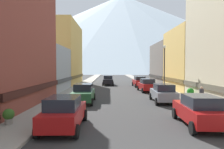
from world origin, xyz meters
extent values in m
cube|color=gray|center=(-6.25, 35.00, 0.07)|extent=(2.50, 100.00, 0.15)
cube|color=gray|center=(6.25, 35.00, 0.07)|extent=(2.50, 100.00, 0.15)
cube|color=brown|center=(-10.55, 13.15, 5.77)|extent=(6.10, 12.18, 11.54)
cube|color=#3B1B16|center=(-10.55, 13.15, 1.60)|extent=(6.40, 12.18, 0.50)
cube|color=#99A5B2|center=(-11.26, 23.75, 3.07)|extent=(7.51, 8.88, 6.13)
cube|color=#444A50|center=(-11.26, 23.75, 1.60)|extent=(7.81, 8.88, 0.50)
cube|color=#D8B259|center=(-12.31, 35.17, 5.86)|extent=(9.63, 13.39, 11.72)
cube|color=brown|center=(-12.31, 35.17, 1.60)|extent=(9.93, 13.39, 0.50)
cube|color=#D8B259|center=(11.94, 24.27, 4.37)|extent=(8.87, 9.54, 8.75)
cube|color=brown|center=(11.94, 24.27, 1.60)|extent=(9.17, 9.54, 0.50)
cube|color=#66605B|center=(12.42, 34.81, 3.96)|extent=(9.84, 11.17, 7.91)
cube|color=#2D2B29|center=(12.42, 34.81, 1.60)|extent=(10.14, 11.17, 0.50)
cube|color=#9E1111|center=(-3.80, 6.65, 0.74)|extent=(1.86, 4.41, 0.80)
cube|color=#1E232D|center=(-3.80, 6.40, 1.46)|extent=(1.61, 2.21, 0.64)
cylinder|color=black|center=(-4.71, 8.31, 0.34)|extent=(0.22, 0.68, 0.68)
cylinder|color=black|center=(-2.87, 8.30, 0.34)|extent=(0.22, 0.68, 0.68)
cylinder|color=black|center=(-4.73, 5.01, 0.34)|extent=(0.22, 0.68, 0.68)
cylinder|color=black|center=(-2.89, 5.00, 0.34)|extent=(0.22, 0.68, 0.68)
cube|color=#265933|center=(-3.80, 14.68, 0.74)|extent=(1.86, 4.41, 0.80)
cube|color=#1E232D|center=(-3.80, 14.93, 1.46)|extent=(1.61, 2.21, 0.64)
cylinder|color=black|center=(-2.87, 13.04, 0.34)|extent=(0.22, 0.68, 0.68)
cylinder|color=black|center=(-4.71, 13.03, 0.34)|extent=(0.22, 0.68, 0.68)
cylinder|color=black|center=(-2.89, 16.34, 0.34)|extent=(0.22, 0.68, 0.68)
cylinder|color=black|center=(-4.73, 16.33, 0.34)|extent=(0.22, 0.68, 0.68)
cube|color=#9E1111|center=(3.80, 7.07, 0.74)|extent=(2.05, 4.48, 0.80)
cube|color=#1E232D|center=(3.79, 6.82, 1.46)|extent=(1.70, 2.27, 0.64)
cylinder|color=black|center=(2.96, 8.76, 0.34)|extent=(0.25, 0.69, 0.68)
cylinder|color=black|center=(4.80, 8.68, 0.34)|extent=(0.25, 0.69, 0.68)
cylinder|color=black|center=(2.80, 5.47, 0.34)|extent=(0.25, 0.69, 0.68)
cube|color=slate|center=(3.80, 14.88, 0.74)|extent=(2.02, 4.47, 0.80)
cube|color=#1E232D|center=(3.79, 14.63, 1.46)|extent=(1.69, 2.26, 0.64)
cylinder|color=black|center=(2.95, 16.57, 0.34)|extent=(0.25, 0.69, 0.68)
cylinder|color=black|center=(4.79, 16.49, 0.34)|extent=(0.25, 0.69, 0.68)
cylinder|color=black|center=(2.81, 13.27, 0.34)|extent=(0.25, 0.69, 0.68)
cylinder|color=black|center=(4.65, 13.20, 0.34)|extent=(0.25, 0.69, 0.68)
cube|color=#9E1111|center=(3.80, 23.44, 0.74)|extent=(2.05, 4.48, 0.80)
cube|color=#1E232D|center=(3.81, 23.19, 1.46)|extent=(1.70, 2.27, 0.64)
cylinder|color=black|center=(2.80, 25.04, 0.34)|extent=(0.25, 0.69, 0.68)
cylinder|color=black|center=(4.64, 25.13, 0.34)|extent=(0.25, 0.69, 0.68)
cylinder|color=black|center=(2.96, 21.75, 0.34)|extent=(0.25, 0.69, 0.68)
cylinder|color=black|center=(4.80, 21.84, 0.34)|extent=(0.25, 0.69, 0.68)
cube|color=#9E1111|center=(3.80, 30.42, 0.74)|extent=(1.99, 4.46, 0.80)
cube|color=#1E232D|center=(3.81, 30.17, 1.46)|extent=(1.67, 2.25, 0.64)
cylinder|color=black|center=(2.82, 32.04, 0.34)|extent=(0.24, 0.69, 0.68)
cylinder|color=black|center=(4.66, 32.10, 0.34)|extent=(0.24, 0.69, 0.68)
cylinder|color=black|center=(2.94, 28.74, 0.34)|extent=(0.24, 0.69, 0.68)
cylinder|color=black|center=(4.78, 28.80, 0.34)|extent=(0.24, 0.69, 0.68)
cube|color=black|center=(-1.60, 33.79, 0.74)|extent=(1.84, 4.40, 0.80)
cube|color=#1E232D|center=(-1.60, 34.04, 1.46)|extent=(1.60, 2.20, 0.64)
cylinder|color=black|center=(-0.68, 32.14, 0.34)|extent=(0.22, 0.68, 0.68)
cylinder|color=black|center=(-2.52, 32.14, 0.34)|extent=(0.22, 0.68, 0.68)
cylinder|color=black|center=(-0.68, 35.44, 0.34)|extent=(0.22, 0.68, 0.68)
cylinder|color=black|center=(-2.52, 35.44, 0.34)|extent=(0.22, 0.68, 0.68)
cylinder|color=#4C5156|center=(6.35, 10.43, 0.60)|extent=(0.56, 0.56, 0.90)
cylinder|color=#2D2D33|center=(6.35, 10.43, 1.09)|extent=(0.59, 0.59, 0.08)
cylinder|color=gray|center=(-7.00, 6.95, 0.31)|extent=(0.41, 0.41, 0.31)
sphere|color=#325D1F|center=(-7.00, 6.95, 0.72)|extent=(0.63, 0.63, 0.63)
cylinder|color=#4C4C51|center=(7.00, 16.34, 0.37)|extent=(0.36, 0.36, 0.43)
sphere|color=#208421|center=(7.00, 16.34, 0.86)|extent=(0.70, 0.70, 0.70)
cylinder|color=#333338|center=(6.25, 12.13, 0.86)|extent=(0.36, 0.36, 1.41)
sphere|color=tan|center=(6.25, 12.13, 1.67)|extent=(0.22, 0.22, 0.22)
cylinder|color=black|center=(5.35, 20.28, 2.90)|extent=(0.12, 0.12, 5.50)
sphere|color=white|center=(5.35, 20.28, 5.83)|extent=(0.36, 0.36, 0.36)
cone|color=silver|center=(14.77, 260.00, 47.55)|extent=(357.35, 357.35, 95.10)
camera|label=1|loc=(-1.32, -4.52, 3.37)|focal=32.84mm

